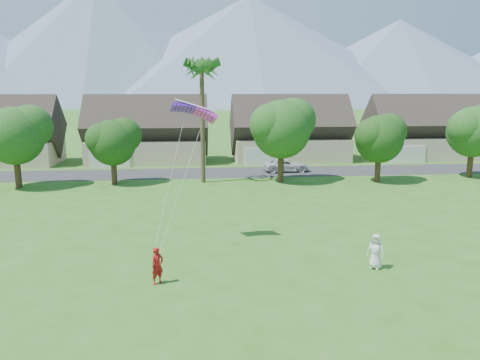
{
  "coord_description": "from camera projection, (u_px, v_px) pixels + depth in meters",
  "views": [
    {
      "loc": [
        -2.84,
        -19.08,
        9.51
      ],
      "look_at": [
        0.0,
        10.0,
        3.8
      ],
      "focal_mm": 35.0,
      "sensor_mm": 36.0,
      "label": 1
    }
  ],
  "objects": [
    {
      "name": "kite_flyer",
      "position": [
        157.0,
        266.0,
        23.06
      ],
      "size": [
        0.81,
        0.78,
        1.87
      ],
      "primitive_type": "imported",
      "rotation": [
        0.0,
        0.0,
        0.7
      ],
      "color": "#A21312",
      "rests_on": "ground"
    },
    {
      "name": "houses_row",
      "position": [
        220.0,
        135.0,
        62.12
      ],
      "size": [
        72.75,
        8.19,
        8.86
      ],
      "color": "beige",
      "rests_on": "ground"
    },
    {
      "name": "mountain_ridge",
      "position": [
        216.0,
        54.0,
        270.12
      ],
      "size": [
        540.0,
        240.0,
        70.0
      ],
      "color": "slate",
      "rests_on": "ground"
    },
    {
      "name": "fan_palm",
      "position": [
        202.0,
        65.0,
        46.12
      ],
      "size": [
        3.0,
        3.0,
        13.8
      ],
      "color": "#4C3D26",
      "rests_on": "ground"
    },
    {
      "name": "ground",
      "position": [
        262.0,
        307.0,
        20.73
      ],
      "size": [
        500.0,
        500.0,
        0.0
      ],
      "primitive_type": "plane",
      "color": "#2D6019",
      "rests_on": "ground"
    },
    {
      "name": "watcher",
      "position": [
        376.0,
        251.0,
        25.02
      ],
      "size": [
        1.11,
        1.06,
        1.91
      ],
      "primitive_type": "imported",
      "rotation": [
        0.0,
        0.0,
        -0.68
      ],
      "color": "silver",
      "rests_on": "ground"
    },
    {
      "name": "parked_car",
      "position": [
        286.0,
        165.0,
        54.55
      ],
      "size": [
        5.42,
        2.71,
        1.47
      ],
      "primitive_type": "imported",
      "rotation": [
        0.0,
        0.0,
        1.62
      ],
      "color": "silver",
      "rests_on": "ground"
    },
    {
      "name": "street",
      "position": [
        220.0,
        173.0,
        53.94
      ],
      "size": [
        90.0,
        7.0,
        0.01
      ],
      "primitive_type": "cube",
      "color": "#2D2D30",
      "rests_on": "ground"
    },
    {
      "name": "tree_row",
      "position": [
        211.0,
        136.0,
        46.96
      ],
      "size": [
        62.27,
        6.67,
        8.45
      ],
      "color": "#47301C",
      "rests_on": "ground"
    },
    {
      "name": "parafoil_kite",
      "position": [
        194.0,
        110.0,
        28.23
      ],
      "size": [
        2.84,
        1.12,
        0.5
      ],
      "rotation": [
        0.0,
        0.0,
        0.09
      ],
      "color": "#5F18B5",
      "rests_on": "ground"
    }
  ]
}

